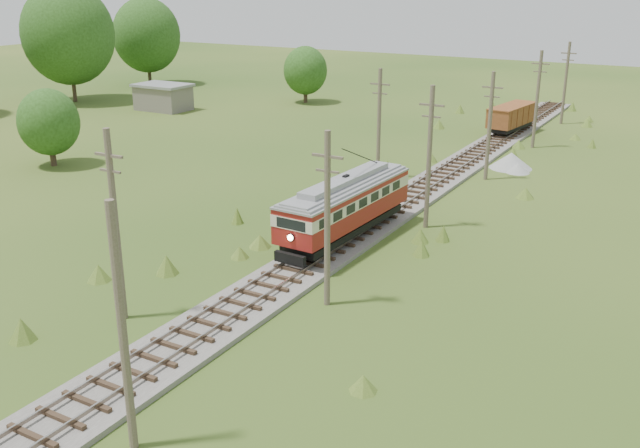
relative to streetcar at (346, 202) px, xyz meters
The scene contains 17 objects.
railbed_main 8.25m from the streetcar, 90.00° to the left, with size 3.60×96.00×0.57m.
streetcar is the anchor object (origin of this frame).
gondola 35.57m from the streetcar, 90.00° to the left, with size 3.30×7.59×2.44m.
gravel_pile 22.58m from the streetcar, 80.06° to the left, with size 3.66×3.88×1.33m.
utility_pole_r_1 21.39m from the streetcar, 81.63° to the right, with size 0.30×0.30×8.80m.
utility_pole_r_2 8.94m from the streetcar, 67.78° to the right, with size 1.60×0.30×8.60m.
utility_pole_r_3 6.24m from the streetcar, 56.96° to the left, with size 1.60×0.30×9.00m.
utility_pole_r_4 18.26m from the streetcar, 80.50° to the left, with size 1.60×0.30×8.40m.
utility_pole_r_5 31.18m from the streetcar, 83.72° to the left, with size 1.60×0.30×8.90m.
utility_pole_r_6 44.08m from the streetcar, 85.83° to the left, with size 1.60×0.30×8.70m.
utility_pole_l_a 14.85m from the streetcar, 106.61° to the right, with size 1.60×0.30×9.00m.
utility_pole_l_b 14.76m from the streetcar, 107.91° to the left, with size 1.60×0.30×8.60m.
tree_left_4 61.07m from the streetcar, 152.66° to the left, with size 11.34×11.34×14.61m.
tree_left_5 71.32m from the streetcar, 141.89° to the left, with size 9.66×9.66×12.44m.
tree_mid_a 50.43m from the streetcar, 123.74° to the left, with size 5.46×5.46×7.03m.
tree_mid_c 30.28m from the streetcar, behind, with size 5.04×5.04×6.49m.
shed 49.37m from the streetcar, 144.13° to the left, with size 6.40×4.40×3.10m.
Camera 1 is at (18.73, -9.49, 15.11)m, focal length 40.00 mm.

